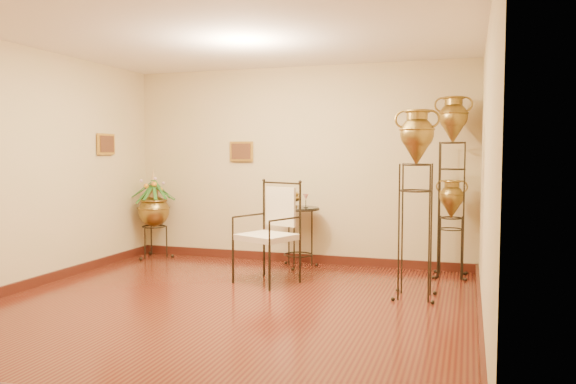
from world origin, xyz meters
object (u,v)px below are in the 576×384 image
(amphora_mid, at_px, (416,203))
(side_table, at_px, (298,236))
(amphora_tall, at_px, (452,185))
(planter_urn, at_px, (154,207))
(armchair, at_px, (267,233))

(amphora_mid, xyz_separation_m, side_table, (-1.69, 1.20, -0.61))
(amphora_tall, bearing_deg, amphora_mid, -105.58)
(planter_urn, relative_size, side_table, 1.30)
(amphora_mid, bearing_deg, armchair, 174.82)
(armchair, relative_size, side_table, 1.17)
(amphora_tall, distance_m, amphora_mid, 1.26)
(amphora_mid, relative_size, side_table, 1.97)
(planter_urn, bearing_deg, amphora_mid, -16.88)
(amphora_mid, bearing_deg, amphora_tall, 74.42)
(planter_urn, distance_m, side_table, 2.30)
(armchair, distance_m, side_table, 1.06)
(armchair, bearing_deg, amphora_tall, 48.71)
(amphora_tall, xyz_separation_m, planter_urn, (-4.30, 0.00, -0.41))
(armchair, height_order, side_table, armchair)
(amphora_mid, distance_m, side_table, 2.16)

